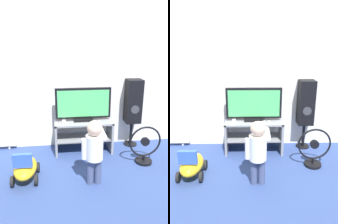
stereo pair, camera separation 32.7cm
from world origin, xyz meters
TOP-DOWN VIEW (x-y plane):
  - ground_plane at (0.00, 0.00)m, footprint 16.00×16.00m
  - wall_back at (0.00, 0.51)m, footprint 10.00×0.06m
  - tv_stand at (0.00, 0.21)m, footprint 0.95×0.43m
  - television at (0.00, 0.23)m, footprint 0.91×0.20m
  - game_console at (-0.33, 0.11)m, footprint 0.05×0.18m
  - remote_primary at (0.25, 0.08)m, footprint 0.03×0.13m
  - remote_secondary at (0.13, 0.10)m, footprint 0.10×0.13m
  - child at (0.03, -0.70)m, footprint 0.33×0.49m
  - speaker_tower at (0.88, 0.34)m, footprint 0.26×0.25m
  - floor_fan at (0.89, -0.29)m, footprint 0.50×0.26m
  - ride_on_toy at (-0.88, -0.52)m, footprint 0.34×0.55m

SIDE VIEW (x-z plane):
  - ground_plane at x=0.00m, z-range 0.00..0.00m
  - ride_on_toy at x=-0.88m, z-range -0.05..0.41m
  - floor_fan at x=0.89m, z-range -0.03..0.57m
  - tv_stand at x=0.00m, z-range 0.08..0.63m
  - child at x=0.03m, z-range 0.08..0.96m
  - remote_primary at x=0.25m, z-range 0.55..0.57m
  - remote_secondary at x=0.13m, z-range 0.55..0.57m
  - game_console at x=-0.33m, z-range 0.55..0.58m
  - speaker_tower at x=0.88m, z-range 0.19..1.39m
  - television at x=0.00m, z-range 0.54..1.09m
  - wall_back at x=0.00m, z-range 0.00..2.60m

